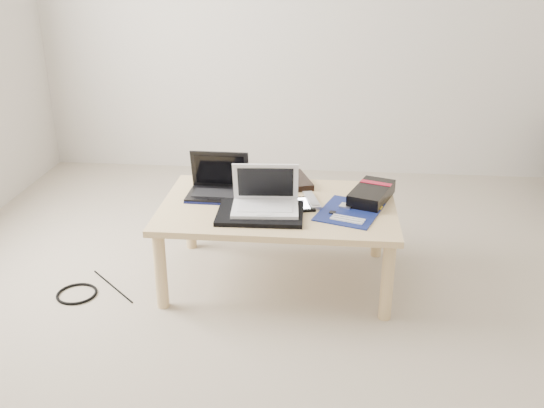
# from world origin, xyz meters

# --- Properties ---
(ground) EXTENTS (4.00, 4.00, 0.00)m
(ground) POSITION_xyz_m (0.00, 0.00, 0.00)
(ground) COLOR #AA9C8A
(ground) RESTS_ON ground
(coffee_table) EXTENTS (1.10, 0.70, 0.40)m
(coffee_table) POSITION_xyz_m (-0.18, 0.39, 0.35)
(coffee_table) COLOR tan
(coffee_table) RESTS_ON ground
(book) EXTENTS (0.37, 0.34, 0.03)m
(book) POSITION_xyz_m (-0.20, 0.64, 0.42)
(book) COLOR black
(book) RESTS_ON coffee_table
(netbook) EXTENTS (0.29, 0.21, 0.21)m
(netbook) POSITION_xyz_m (-0.48, 0.48, 0.44)
(netbook) COLOR black
(netbook) RESTS_ON coffee_table
(tablet) EXTENTS (0.25, 0.21, 0.01)m
(tablet) POSITION_xyz_m (-0.13, 0.37, 0.41)
(tablet) COLOR black
(tablet) RESTS_ON coffee_table
(remote) EXTENTS (0.10, 0.21, 0.02)m
(remote) POSITION_xyz_m (-0.03, 0.43, 0.41)
(remote) COLOR silver
(remote) RESTS_ON coffee_table
(neoprene_sleeve) EXTENTS (0.39, 0.29, 0.02)m
(neoprene_sleeve) POSITION_xyz_m (-0.25, 0.25, 0.41)
(neoprene_sleeve) COLOR black
(neoprene_sleeve) RESTS_ON coffee_table
(white_laptop) EXTENTS (0.31, 0.23, 0.21)m
(white_laptop) POSITION_xyz_m (-0.23, 0.29, 0.46)
(white_laptop) COLOR white
(white_laptop) RESTS_ON neoprene_sleeve
(motherboard) EXTENTS (0.34, 0.38, 0.01)m
(motherboard) POSITION_xyz_m (0.15, 0.32, 0.40)
(motherboard) COLOR #0C1A50
(motherboard) RESTS_ON coffee_table
(gpu_box) EXTENTS (0.25, 0.34, 0.07)m
(gpu_box) POSITION_xyz_m (0.26, 0.48, 0.43)
(gpu_box) COLOR black
(gpu_box) RESTS_ON coffee_table
(cable_coil) EXTENTS (0.11, 0.11, 0.01)m
(cable_coil) POSITION_xyz_m (-0.37, 0.35, 0.41)
(cable_coil) COLOR black
(cable_coil) RESTS_ON coffee_table
(floor_cable_coil) EXTENTS (0.25, 0.25, 0.01)m
(floor_cable_coil) POSITION_xyz_m (-1.12, 0.14, 0.01)
(floor_cable_coil) COLOR black
(floor_cable_coil) RESTS_ON ground
(floor_cable_trail) EXTENTS (0.28, 0.27, 0.01)m
(floor_cable_trail) POSITION_xyz_m (-0.97, 0.23, 0.00)
(floor_cable_trail) COLOR black
(floor_cable_trail) RESTS_ON ground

